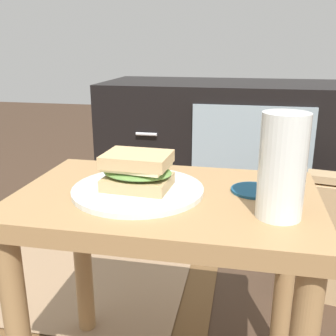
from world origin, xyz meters
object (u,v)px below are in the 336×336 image
Objects in this scene: tv_cabinet at (221,152)px; plate at (138,190)px; coaster at (254,190)px; beer_glass at (282,168)px; sandwich_front at (138,171)px.

tv_cabinet is 3.90× the size of plate.
plate is 2.84× the size of coaster.
tv_cabinet is 0.97m from plate.
tv_cabinet reaches higher than coaster.
sandwich_front is at bearing 166.76° from beer_glass.
plate is 1.82× the size of sandwich_front.
sandwich_front is 1.56× the size of coaster.
plate is 0.04m from sandwich_front.
beer_glass reaches higher than plate.
tv_cabinet is at bearing 84.41° from sandwich_front.
sandwich_front is at bearing 3.58° from plate.
coaster is at bearing 12.64° from plate.
plate is 0.22m from coaster.
sandwich_front is 0.26m from beer_glass.
beer_glass is (0.25, -0.06, 0.04)m from sandwich_front.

